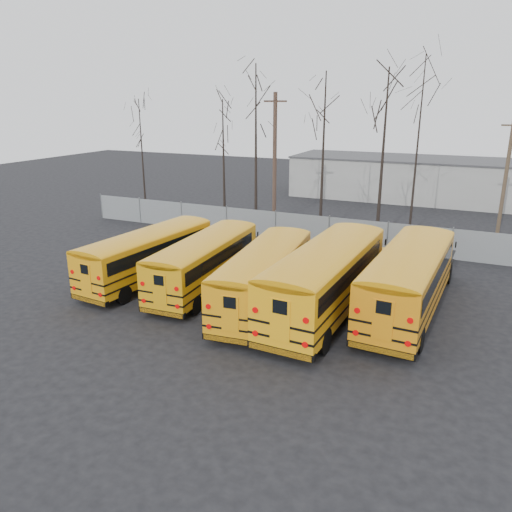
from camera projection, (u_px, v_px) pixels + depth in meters
The scene contains 16 objects.
ground at pixel (258, 307), 24.45m from camera, with size 120.00×120.00×0.00m, color black.
fence at pixel (329, 231), 34.58m from camera, with size 40.00×0.04×2.00m, color gray.
distant_building at pixel (404, 178), 50.88m from camera, with size 22.00×8.00×4.00m, color #ACACA7.
bus_a at pixel (150, 251), 27.58m from camera, with size 3.37×10.56×2.91m.
bus_b at pixel (206, 258), 26.41m from camera, with size 2.82×10.44×2.90m.
bus_c at pixel (266, 272), 24.03m from camera, with size 3.59×11.00×3.03m.
bus_d at pixel (328, 273), 23.20m from camera, with size 3.38×12.23×3.39m.
bus_e at pixel (410, 275), 23.19m from camera, with size 3.27×11.79×3.27m.
utility_pole_left at pixel (275, 158), 39.51m from camera, with size 1.83×0.32×10.26m.
utility_pole_right at pixel (506, 178), 35.36m from camera, with size 1.53×0.27×8.58m.
tree_0 at pixel (142, 156), 44.50m from camera, with size 0.26×0.26×9.77m, color black.
tree_1 at pixel (224, 162), 40.32m from camera, with size 0.26×0.26×9.74m, color black.
tree_2 at pixel (256, 149), 37.83m from camera, with size 0.26×0.26×12.23m, color black.
tree_3 at pixel (323, 155), 36.27m from camera, with size 0.26×0.26×11.63m, color black.
tree_4 at pixel (383, 156), 34.93m from camera, with size 0.26×0.26×11.81m, color black.
tree_5 at pixel (417, 150), 34.91m from camera, with size 0.26×0.26×12.61m, color black.
Camera 1 is at (9.19, -20.62, 9.73)m, focal length 35.00 mm.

